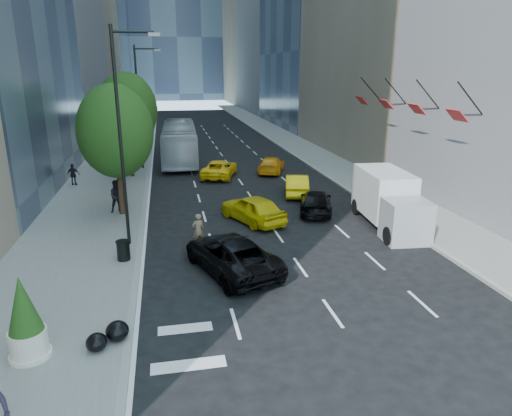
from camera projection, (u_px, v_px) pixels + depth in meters
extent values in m
plane|color=black|center=(278.00, 269.00, 19.79)|extent=(160.00, 160.00, 0.00)
cube|color=slate|center=(121.00, 153.00, 46.21)|extent=(6.00, 120.00, 0.15)
cube|color=slate|center=(301.00, 147.00, 49.76)|extent=(4.00, 120.00, 0.15)
cylinder|color=black|center=(121.00, 141.00, 20.81)|extent=(0.16, 0.16, 10.00)
cylinder|color=black|center=(133.00, 32.00, 19.60)|extent=(1.80, 0.12, 0.12)
cube|color=#99998C|center=(154.00, 34.00, 19.80)|extent=(0.50, 0.22, 0.15)
cylinder|color=black|center=(139.00, 109.00, 37.69)|extent=(0.16, 0.16, 10.00)
cylinder|color=black|center=(146.00, 49.00, 36.48)|extent=(1.80, 0.12, 0.12)
cube|color=#99998C|center=(157.00, 50.00, 36.67)|extent=(0.50, 0.22, 0.15)
cylinder|color=black|center=(120.00, 188.00, 26.37)|extent=(0.30, 0.30, 3.15)
ellipsoid|color=#11370F|center=(115.00, 131.00, 25.42)|extent=(4.20, 4.20, 5.25)
cylinder|color=black|center=(131.00, 155.00, 35.71)|extent=(0.30, 0.30, 3.38)
ellipsoid|color=#11370F|center=(127.00, 110.00, 34.69)|extent=(4.50, 4.50, 5.62)
cylinder|color=black|center=(139.00, 135.00, 47.97)|extent=(0.30, 0.30, 2.93)
ellipsoid|color=#11370F|center=(137.00, 106.00, 47.08)|extent=(3.90, 3.90, 4.88)
cylinder|color=black|center=(148.00, 116.00, 55.28)|extent=(0.14, 0.14, 5.20)
imported|color=black|center=(147.00, 103.00, 54.81)|extent=(2.48, 0.53, 1.00)
cylinder|color=black|center=(470.00, 98.00, 23.61)|extent=(1.75, 0.08, 1.75)
cube|color=red|center=(457.00, 115.00, 23.74)|extent=(0.64, 1.30, 0.64)
cylinder|color=black|center=(428.00, 94.00, 27.36)|extent=(1.75, 0.08, 1.75)
cube|color=red|center=(416.00, 109.00, 27.49)|extent=(0.64, 1.30, 0.64)
cylinder|color=black|center=(396.00, 91.00, 31.11)|extent=(1.75, 0.08, 1.75)
cube|color=red|center=(386.00, 104.00, 31.24)|extent=(0.64, 1.30, 0.64)
cylinder|color=black|center=(370.00, 89.00, 34.86)|extent=(1.75, 0.08, 1.75)
cube|color=red|center=(362.00, 100.00, 34.99)|extent=(0.64, 1.30, 0.64)
imported|color=brown|center=(198.00, 233.00, 21.76)|extent=(0.68, 0.53, 1.66)
imported|color=black|center=(232.00, 254.00, 19.39)|extent=(4.17, 6.00, 1.52)
imported|color=black|center=(316.00, 202.00, 27.45)|extent=(3.16, 4.89, 1.32)
imported|color=#D3B90B|center=(253.00, 209.00, 25.68)|extent=(3.54, 4.92, 1.56)
imported|color=yellow|center=(297.00, 184.00, 31.29)|extent=(2.52, 4.54, 1.42)
imported|color=yellow|center=(219.00, 169.00, 36.39)|extent=(3.70, 5.38, 1.37)
imported|color=orange|center=(271.00, 165.00, 38.00)|extent=(3.32, 4.86, 1.31)
imported|color=#BBBDC2|center=(180.00, 142.00, 42.31)|extent=(3.45, 12.85, 3.55)
cube|color=beige|center=(383.00, 193.00, 25.44)|extent=(2.57, 4.42, 2.49)
cube|color=gray|center=(406.00, 221.00, 22.65)|extent=(2.27, 2.02, 2.12)
cylinder|color=black|center=(389.00, 236.00, 22.37)|extent=(0.40, 0.95, 0.92)
cylinder|color=black|center=(427.00, 235.00, 22.57)|extent=(0.40, 0.95, 0.92)
cylinder|color=black|center=(357.00, 207.00, 27.10)|extent=(0.40, 0.95, 0.92)
cylinder|color=black|center=(388.00, 206.00, 27.31)|extent=(0.40, 0.95, 0.92)
imported|color=black|center=(117.00, 196.00, 26.84)|extent=(1.10, 0.94, 1.95)
imported|color=black|center=(73.00, 175.00, 33.18)|extent=(0.99, 0.57, 1.58)
cylinder|color=black|center=(123.00, 251.00, 20.26)|extent=(0.57, 0.57, 0.86)
cylinder|color=beige|center=(29.00, 343.00, 13.43)|extent=(1.08, 1.08, 0.86)
cone|color=#11370F|center=(22.00, 304.00, 13.05)|extent=(0.97, 0.97, 1.73)
ellipsoid|color=black|center=(117.00, 331.00, 14.29)|extent=(0.73, 0.80, 0.62)
ellipsoid|color=black|center=(96.00, 342.00, 13.77)|extent=(0.64, 0.70, 0.54)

